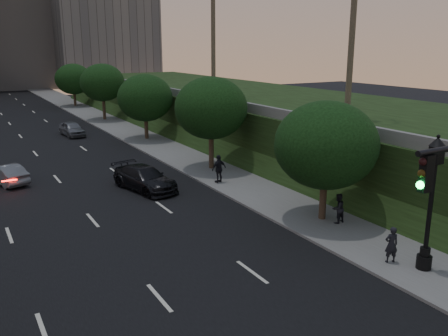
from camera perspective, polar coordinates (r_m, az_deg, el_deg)
road_surface at (r=40.83m, az=-21.32°, el=1.07°), size 16.00×140.00×0.02m
sidewalk_right at (r=43.44m, az=-7.91°, el=2.80°), size 4.50×140.00×0.15m
embankment at (r=47.06m, az=6.39°, el=6.14°), size 18.00×90.00×4.00m
parapet_wall at (r=42.31m, az=-2.95°, el=8.47°), size 0.35×90.00×0.70m
office_block_mid at (r=112.14m, az=-24.99°, el=15.43°), size 22.00×18.00×26.00m
office_block_right at (r=109.92m, az=-15.09°, el=18.91°), size 20.00×22.00×36.00m
tree_right_a at (r=24.14m, az=12.16°, el=2.71°), size 5.20×5.20×6.24m
tree_right_b at (r=33.78m, az=-1.58°, el=7.21°), size 5.20×5.20×6.74m
tree_right_c at (r=45.61m, az=-9.47°, el=8.33°), size 5.20×5.20×6.24m
tree_right_d at (r=58.83m, az=-14.42°, el=9.93°), size 5.20×5.20×6.74m
tree_right_e at (r=73.37m, az=-17.68°, el=10.16°), size 5.20×5.20×6.24m
street_lamp at (r=20.17m, az=23.53°, el=-4.65°), size 0.64×0.64×5.62m
sedan_mid_left at (r=34.14m, az=-24.78°, el=-0.66°), size 2.61×4.25×1.32m
sedan_near_right at (r=30.10m, az=-9.50°, el=-1.25°), size 3.22×5.45×1.48m
sedan_far_right at (r=49.81m, az=-17.82°, el=4.51°), size 2.06×4.37×1.45m
pedestrian_a at (r=20.83m, az=19.49°, el=-8.69°), size 0.66×0.55×1.55m
pedestrian_b at (r=24.50m, az=13.55°, el=-4.74°), size 0.81×0.66×1.54m
pedestrian_c at (r=30.72m, az=-0.61°, el=-0.09°), size 1.13×0.59×1.84m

